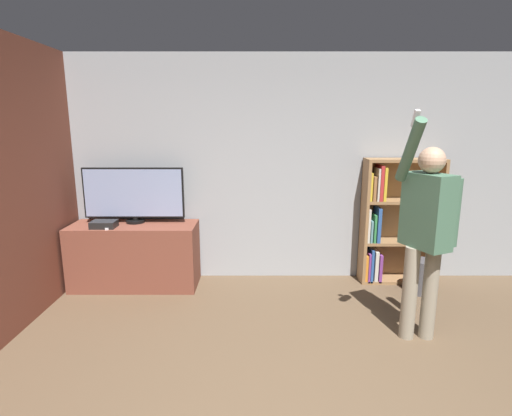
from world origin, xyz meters
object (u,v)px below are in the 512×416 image
Objects in this scene: bookshelf at (390,223)px; waste_bin at (419,276)px; game_console at (102,224)px; person at (424,226)px; television at (132,194)px.

bookshelf reaches higher than waste_bin.
person is (3.17, -1.05, 0.25)m from game_console.
waste_bin is (0.42, 0.98, -0.85)m from person.
bookshelf is at bearing 123.83° from waste_bin.
bookshelf is at bearing 5.00° from game_console.
game_console is 3.35m from person.
television is at bearing -178.87° from bookshelf.
bookshelf is 1.39m from person.
game_console is (-0.29, -0.23, -0.30)m from television.
person is 1.36m from waste_bin.
television is 4.29× the size of game_console.
person reaches higher than waste_bin.
television reaches higher than game_console.
bookshelf is 0.69m from waste_bin.
person is 5.14× the size of waste_bin.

